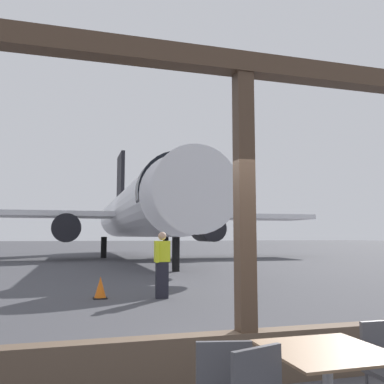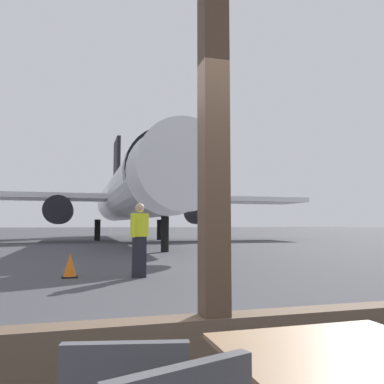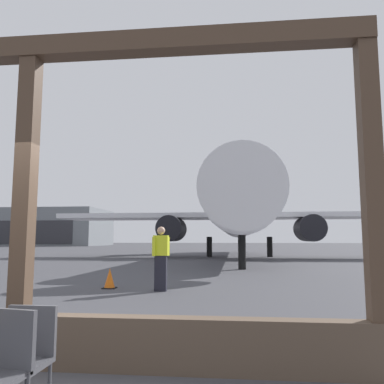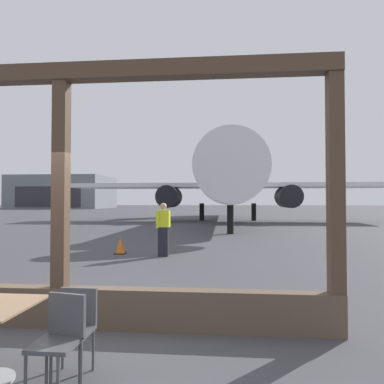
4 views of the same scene
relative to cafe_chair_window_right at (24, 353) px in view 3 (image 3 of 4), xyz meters
name	(u,v)px [view 3 (image 3 of 4)]	position (x,y,z in m)	size (l,w,h in m)	color
ground_plane	(214,252)	(-0.79, 41.30, -0.52)	(220.00, 220.00, 0.00)	#424247
window_frame	(23,239)	(-0.79, 1.30, 0.87)	(7.90, 0.24, 3.79)	brown
cafe_chair_window_right	(24,353)	(0.00, 0.00, 0.00)	(0.40, 0.40, 0.87)	#4C4C51
airplane	(239,212)	(1.92, 27.41, 2.95)	(27.95, 30.86, 10.38)	silver
ground_crew_worker	(161,257)	(-0.41, 7.76, 0.38)	(0.42, 0.44, 1.74)	black
traffic_cone	(110,279)	(-1.97, 8.17, -0.26)	(0.36, 0.36, 0.57)	orange
distant_hangar	(54,228)	(-39.14, 82.48, 3.49)	(22.64, 16.55, 8.04)	slate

